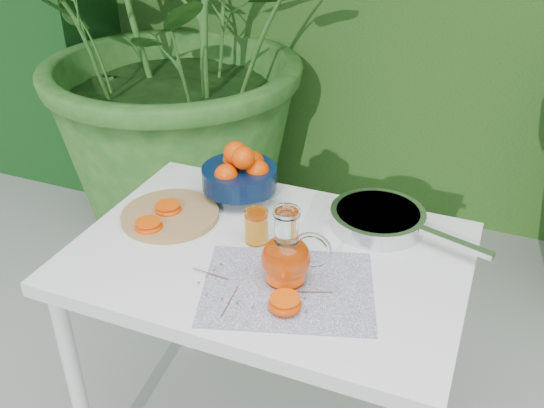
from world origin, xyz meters
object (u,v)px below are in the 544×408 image
at_px(white_table, 269,276).
at_px(saute_pan, 379,218).
at_px(juice_pitcher, 287,256).
at_px(cutting_board, 170,215).
at_px(fruit_bowl, 240,173).

distance_m(white_table, saute_pan, 0.34).
distance_m(juice_pitcher, saute_pan, 0.36).
height_order(white_table, cutting_board, cutting_board).
relative_size(white_table, fruit_bowl, 3.54).
distance_m(cutting_board, saute_pan, 0.58).
bearing_deg(juice_pitcher, saute_pan, 65.73).
relative_size(fruit_bowl, saute_pan, 0.59).
bearing_deg(white_table, saute_pan, 44.01).
height_order(fruit_bowl, juice_pitcher, juice_pitcher).
height_order(cutting_board, saute_pan, saute_pan).
xyz_separation_m(fruit_bowl, saute_pan, (0.42, -0.01, -0.05)).
bearing_deg(juice_pitcher, white_table, 131.17).
height_order(juice_pitcher, saute_pan, juice_pitcher).
relative_size(juice_pitcher, saute_pan, 0.41).
distance_m(fruit_bowl, juice_pitcher, 0.43).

